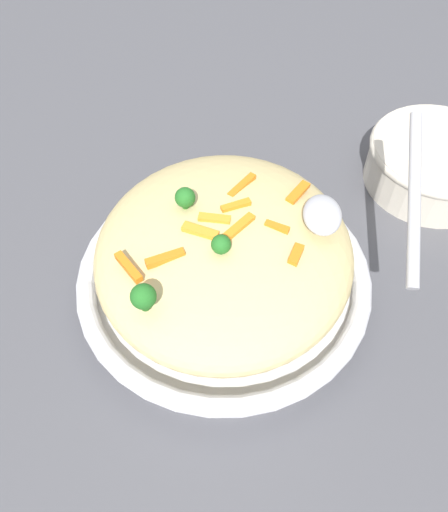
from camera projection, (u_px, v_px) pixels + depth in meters
ground_plane at (224, 293)px, 0.63m from camera, size 2.40×2.40×0.00m
serving_bowl at (224, 280)px, 0.61m from camera, size 0.34×0.34×0.05m
pasta_mound at (224, 250)px, 0.56m from camera, size 0.30×0.28×0.08m
carrot_piece_0 at (296, 255)px, 0.51m from camera, size 0.03×0.02×0.01m
carrot_piece_1 at (277, 227)px, 0.53m from camera, size 0.02×0.03×0.01m
carrot_piece_2 at (165, 258)px, 0.51m from camera, size 0.03×0.04×0.01m
carrot_piece_3 at (239, 228)px, 0.53m from camera, size 0.04×0.03×0.01m
carrot_piece_4 at (200, 231)px, 0.53m from camera, size 0.02×0.04×0.01m
carrot_piece_5 at (128, 267)px, 0.51m from camera, size 0.03×0.03×0.01m
carrot_piece_6 at (298, 192)px, 0.57m from camera, size 0.04×0.03×0.01m
carrot_piece_7 at (214, 219)px, 0.54m from camera, size 0.01×0.03×0.01m
carrot_piece_8 at (242, 186)px, 0.57m from camera, size 0.04×0.03×0.01m
carrot_piece_9 at (236, 206)px, 0.55m from camera, size 0.02×0.03×0.01m
broccoli_floret_0 at (226, 245)px, 0.50m from camera, size 0.02×0.02×0.02m
broccoli_floret_1 at (143, 297)px, 0.47m from camera, size 0.02×0.02×0.03m
broccoli_floret_2 at (185, 198)px, 0.54m from camera, size 0.02×0.02×0.03m
serving_spoon at (357, 208)px, 0.52m from camera, size 0.17×0.11×0.09m
companion_bowl at (435, 161)px, 0.72m from camera, size 0.19×0.19×0.07m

